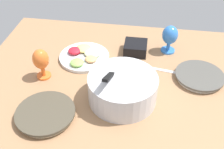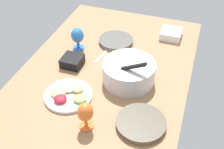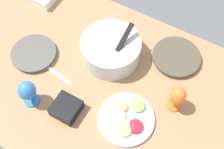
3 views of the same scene
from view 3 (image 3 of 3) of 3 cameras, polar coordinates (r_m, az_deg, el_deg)
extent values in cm
cube|color=#99704C|center=(155.46, -4.28, -0.68)|extent=(160.00, 104.00, 4.00)
cylinder|color=silver|center=(165.07, -14.96, 3.84)|extent=(22.53, 22.53, 1.71)
cylinder|color=#4E4C47|center=(163.97, -15.06, 4.11)|extent=(24.49, 24.49, 1.03)
cylinder|color=beige|center=(161.80, 12.37, 3.18)|extent=(23.81, 23.81, 1.92)
cylinder|color=#494233|center=(160.55, 12.47, 3.48)|extent=(25.88, 25.88, 1.15)
cylinder|color=silver|center=(154.58, -0.23, 4.91)|extent=(31.37, 31.37, 12.72)
cylinder|color=white|center=(151.46, -0.24, 5.73)|extent=(28.24, 28.24, 2.29)
cube|color=black|center=(146.98, 1.63, 5.69)|extent=(3.73, 22.83, 12.84)
cylinder|color=silver|center=(142.23, 2.75, -8.68)|extent=(27.39, 27.39, 1.80)
ellipsoid|color=red|center=(138.75, 4.60, -10.01)|extent=(7.14, 7.14, 2.91)
ellipsoid|color=#8CC659|center=(143.06, 5.04, -6.02)|extent=(7.38, 7.38, 2.39)
ellipsoid|color=#F2A566|center=(142.42, 1.86, -6.23)|extent=(6.44, 6.44, 2.30)
ellipsoid|color=beige|center=(140.35, 0.80, -8.19)|extent=(9.36, 9.36, 2.32)
ellipsoid|color=#F9E072|center=(138.27, 2.28, -10.36)|extent=(8.66, 8.66, 2.68)
cylinder|color=blue|center=(151.85, -15.32, -4.78)|extent=(7.93, 7.93, 1.00)
cylinder|color=blue|center=(149.52, -15.55, -4.35)|extent=(2.00, 2.00, 4.32)
ellipsoid|color=blue|center=(142.98, -16.26, -3.04)|extent=(8.72, 8.72, 10.80)
cylinder|color=orange|center=(148.50, 11.90, -5.82)|extent=(7.13, 7.13, 1.00)
cylinder|color=orange|center=(145.94, 12.10, -5.36)|extent=(2.00, 2.00, 4.74)
ellipsoid|color=orange|center=(139.18, 12.67, -4.05)|extent=(8.10, 8.10, 10.52)
cube|color=black|center=(143.58, -8.91, -6.50)|extent=(12.65, 12.65, 6.11)
cube|color=tan|center=(141.81, -9.01, -6.18)|extent=(10.37, 10.37, 1.96)
cube|color=silver|center=(155.82, -10.38, -0.10)|extent=(18.06, 4.62, 0.60)
camera|label=1|loc=(1.80, 16.59, 44.82)|focal=43.93mm
camera|label=2|loc=(1.37, 70.17, 15.74)|focal=45.17mm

